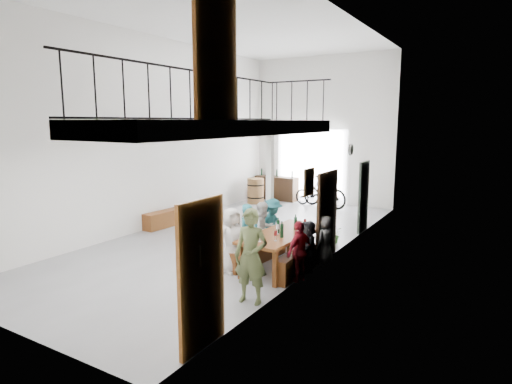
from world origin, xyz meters
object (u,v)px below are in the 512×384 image
Objects in this scene: bench_inner at (257,252)px; serving_counter at (276,188)px; host_standing at (251,256)px; bicycle_near at (315,194)px; oak_barrel at (255,191)px; tasting_table at (283,236)px; side_bench at (168,218)px.

serving_counter is (-3.25, 7.02, 0.24)m from bench_inner.
host_standing reaches higher than bench_inner.
bench_inner is 7.74m from serving_counter.
bicycle_near is (1.88, -0.50, -0.01)m from serving_counter.
oak_barrel reaches higher than bicycle_near.
bicycle_near reaches higher than tasting_table.
tasting_table is at bearing -58.47° from serving_counter.
bicycle_near is (-2.04, 6.60, -0.25)m from tasting_table.
host_standing is (0.32, -1.82, 0.12)m from tasting_table.
tasting_table reaches higher than side_bench.
serving_counter reaches higher than bench_inner.
bench_inner is at bearing -157.48° from bicycle_near.
bench_inner is 2.23m from host_standing.
serving_counter reaches higher than side_bench.
tasting_table is at bearing -18.95° from side_bench.
serving_counter is at bearing 85.74° from bicycle_near.
serving_counter is at bearing 72.76° from oak_barrel.
bicycle_near is at bearing 109.57° from tasting_table.
tasting_table reaches higher than bench_inner.
oak_barrel is (-3.58, 5.95, 0.26)m from bench_inner.
oak_barrel reaches higher than serving_counter.
side_bench is 1.79× the size of oak_barrel.
host_standing is at bearing -59.78° from oak_barrel.
side_bench is (-4.67, 1.60, -0.47)m from tasting_table.
bench_inner is 4.28m from side_bench.
host_standing is (4.24, -8.93, 0.37)m from serving_counter.
side_bench is 0.98× the size of serving_counter.
serving_counter is (-3.92, 7.10, -0.24)m from tasting_table.
host_standing is 8.76m from bicycle_near.
bench_inner is 2.01× the size of oak_barrel.
tasting_table is 2.48× the size of oak_barrel.
tasting_table is 0.84m from bench_inner.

